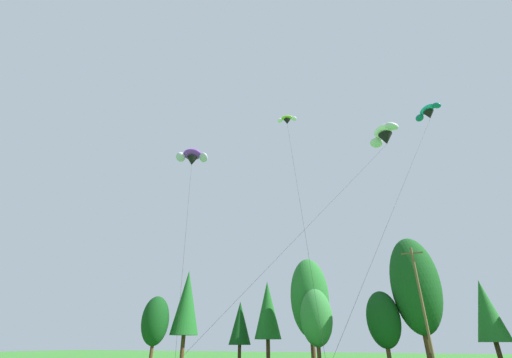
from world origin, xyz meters
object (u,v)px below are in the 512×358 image
Objects in this scene: parafoil_kite_high_purple at (192,157)px; parafoil_kite_far_white at (384,135)px; utility_pole at (422,303)px; parafoil_kite_low_lime_white at (287,120)px; parafoil_kite_mid_teal at (428,112)px.

parafoil_kite_far_white is (19.57, 0.47, -1.89)m from parafoil_kite_high_purple.
parafoil_kite_far_white is at bearing -93.30° from utility_pole.
parafoil_kite_high_purple reaches higher than parafoil_kite_far_white.
parafoil_kite_high_purple is at bearing -145.45° from utility_pole.
parafoil_kite_mid_teal is at bearing 12.28° from parafoil_kite_low_lime_white.
parafoil_kite_mid_teal is at bearing 12.90° from parafoil_kite_high_purple.
parafoil_kite_high_purple is (-20.35, -14.01, 14.46)m from utility_pole.
parafoil_kite_low_lime_white reaches higher than parafoil_kite_far_white.
parafoil_kite_far_white reaches higher than utility_pole.
parafoil_kite_mid_teal is (3.86, -8.47, 17.24)m from utility_pole.
parafoil_kite_high_purple is at bearing -166.26° from parafoil_kite_low_lime_white.
utility_pole is at bearing 114.53° from parafoil_kite_mid_teal.
parafoil_kite_mid_teal is 8.31m from parafoil_kite_far_white.
parafoil_kite_far_white is at bearing -12.27° from parafoil_kite_low_lime_white.
parafoil_kite_mid_teal is at bearing -65.47° from utility_pole.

